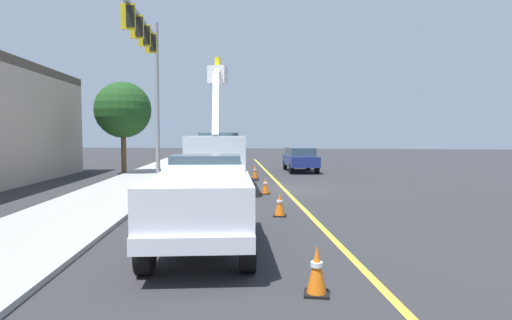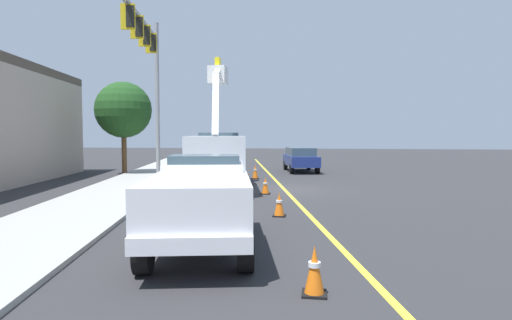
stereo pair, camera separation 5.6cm
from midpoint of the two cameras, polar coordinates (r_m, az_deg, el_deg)
name	(u,v)px [view 1 (the left image)]	position (r m, az deg, el deg)	size (l,w,h in m)	color
ground	(285,190)	(20.28, 3.74, -3.96)	(120.00, 120.00, 0.00)	#2D2D30
sidewalk_far_side	(121,190)	(20.74, -17.50, -3.78)	(60.00, 3.60, 0.12)	#9E9E99
lane_centre_stripe	(285,190)	(20.28, 3.74, -3.94)	(50.00, 0.16, 0.01)	yellow
utility_bucket_truck	(217,155)	(20.94, -5.23, 0.68)	(8.53, 4.08, 6.59)	white
service_pickup_truck	(203,199)	(9.89, -7.26, -5.19)	(5.91, 3.17, 2.06)	white
passing_minivan	(300,158)	(30.18, 5.81, 0.30)	(5.08, 2.82, 1.69)	navy
traffic_cone_leading	(317,271)	(7.21, 7.82, -14.33)	(0.40, 0.40, 0.81)	black
traffic_cone_mid_front	(280,204)	(13.70, 3.06, -5.91)	(0.40, 0.40, 0.77)	black
traffic_cone_mid_rear	(265,186)	(18.75, 1.18, -3.40)	(0.40, 0.40, 0.76)	black
traffic_cone_trailing	(255,172)	(25.21, -0.20, -1.55)	(0.40, 0.40, 0.85)	black
traffic_signal_mast	(149,61)	(22.29, -14.12, 12.66)	(7.36, 1.70, 8.67)	gray
street_tree_right	(123,110)	(29.17, -17.27, 6.34)	(3.61, 3.61, 5.99)	brown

